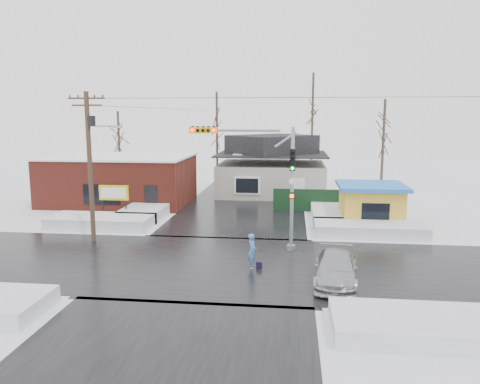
# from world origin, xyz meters

# --- Properties ---
(ground) EXTENTS (120.00, 120.00, 0.00)m
(ground) POSITION_xyz_m (0.00, 0.00, 0.00)
(ground) COLOR white
(ground) RESTS_ON ground
(road_ns) EXTENTS (10.00, 120.00, 0.02)m
(road_ns) POSITION_xyz_m (0.00, 0.00, 0.01)
(road_ns) COLOR black
(road_ns) RESTS_ON ground
(road_ew) EXTENTS (120.00, 10.00, 0.02)m
(road_ew) POSITION_xyz_m (0.00, 0.00, 0.01)
(road_ew) COLOR black
(road_ew) RESTS_ON ground
(snowbank_nw) EXTENTS (7.00, 3.00, 0.80)m
(snowbank_nw) POSITION_xyz_m (-9.00, 7.00, 0.40)
(snowbank_nw) COLOR white
(snowbank_nw) RESTS_ON ground
(snowbank_ne) EXTENTS (7.00, 3.00, 0.80)m
(snowbank_ne) POSITION_xyz_m (9.00, 7.00, 0.40)
(snowbank_ne) COLOR white
(snowbank_ne) RESTS_ON ground
(snowbank_se) EXTENTS (7.00, 3.00, 0.70)m
(snowbank_se) POSITION_xyz_m (9.00, -7.00, 0.35)
(snowbank_se) COLOR white
(snowbank_se) RESTS_ON ground
(snowbank_nside_w) EXTENTS (3.00, 8.00, 0.80)m
(snowbank_nside_w) POSITION_xyz_m (-7.00, 12.00, 0.40)
(snowbank_nside_w) COLOR white
(snowbank_nside_w) RESTS_ON ground
(snowbank_nside_e) EXTENTS (3.00, 8.00, 0.80)m
(snowbank_nside_e) POSITION_xyz_m (7.00, 12.00, 0.40)
(snowbank_nside_e) COLOR white
(snowbank_nside_e) RESTS_ON ground
(traffic_signal) EXTENTS (6.05, 0.68, 7.00)m
(traffic_signal) POSITION_xyz_m (2.43, 2.97, 4.54)
(traffic_signal) COLOR gray
(traffic_signal) RESTS_ON ground
(utility_pole) EXTENTS (3.15, 0.44, 9.00)m
(utility_pole) POSITION_xyz_m (-7.93, 3.50, 5.11)
(utility_pole) COLOR #382619
(utility_pole) RESTS_ON ground
(brick_building) EXTENTS (12.20, 8.20, 4.12)m
(brick_building) POSITION_xyz_m (-11.00, 15.99, 2.08)
(brick_building) COLOR maroon
(brick_building) RESTS_ON ground
(marquee_sign) EXTENTS (2.20, 0.21, 2.55)m
(marquee_sign) POSITION_xyz_m (-9.00, 9.49, 1.92)
(marquee_sign) COLOR black
(marquee_sign) RESTS_ON ground
(house) EXTENTS (10.40, 8.40, 5.76)m
(house) POSITION_xyz_m (2.00, 22.00, 2.62)
(house) COLOR #A7A297
(house) RESTS_ON ground
(kiosk) EXTENTS (4.60, 4.60, 2.88)m
(kiosk) POSITION_xyz_m (9.50, 9.99, 1.46)
(kiosk) COLOR gold
(kiosk) RESTS_ON ground
(fence) EXTENTS (8.00, 0.12, 1.80)m
(fence) POSITION_xyz_m (6.50, 14.00, 0.90)
(fence) COLOR black
(fence) RESTS_ON ground
(tree_far_left) EXTENTS (3.00, 3.00, 10.00)m
(tree_far_left) POSITION_xyz_m (-4.00, 26.00, 7.95)
(tree_far_left) COLOR #332821
(tree_far_left) RESTS_ON ground
(tree_far_mid) EXTENTS (3.00, 3.00, 12.00)m
(tree_far_mid) POSITION_xyz_m (6.00, 28.00, 9.54)
(tree_far_mid) COLOR #332821
(tree_far_mid) RESTS_ON ground
(tree_far_right) EXTENTS (3.00, 3.00, 9.00)m
(tree_far_right) POSITION_xyz_m (12.00, 20.00, 7.16)
(tree_far_right) COLOR #332821
(tree_far_right) RESTS_ON ground
(tree_far_west) EXTENTS (3.00, 3.00, 8.00)m
(tree_far_west) POSITION_xyz_m (-14.00, 24.00, 6.36)
(tree_far_west) COLOR #332821
(tree_far_west) RESTS_ON ground
(pedestrian) EXTENTS (0.51, 0.70, 1.78)m
(pedestrian) POSITION_xyz_m (2.07, -0.44, 0.89)
(pedestrian) COLOR #4579C1
(pedestrian) RESTS_ON ground
(car) EXTENTS (2.32, 4.81, 1.35)m
(car) POSITION_xyz_m (6.07, -2.09, 0.68)
(car) COLOR #AFB0B6
(car) RESTS_ON ground
(shopping_bag) EXTENTS (0.30, 0.21, 0.35)m
(shopping_bag) POSITION_xyz_m (2.43, -0.54, 0.17)
(shopping_bag) COLOR black
(shopping_bag) RESTS_ON ground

